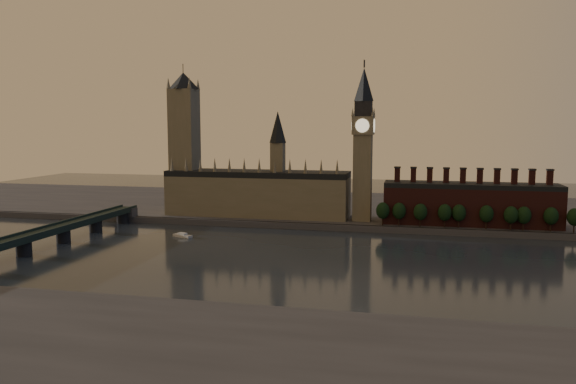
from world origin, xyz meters
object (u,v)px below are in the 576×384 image
big_ben (363,142)px  westminster_bridge (41,236)px  river_boat (183,235)px  victoria_tower (184,138)px

big_ben → westminster_bridge: size_ratio=0.54×
river_boat → big_ben: bearing=53.6°
victoria_tower → big_ben: bearing=-2.2°
big_ben → river_boat: 133.24m
big_ben → westminster_bridge: (-165.00, -112.70, -49.39)m
westminster_bridge → victoria_tower: bearing=73.4°
victoria_tower → river_boat: 92.77m
big_ben → river_boat: big_ben is taller
westminster_bridge → river_boat: 79.59m
big_ben → river_boat: size_ratio=7.76×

